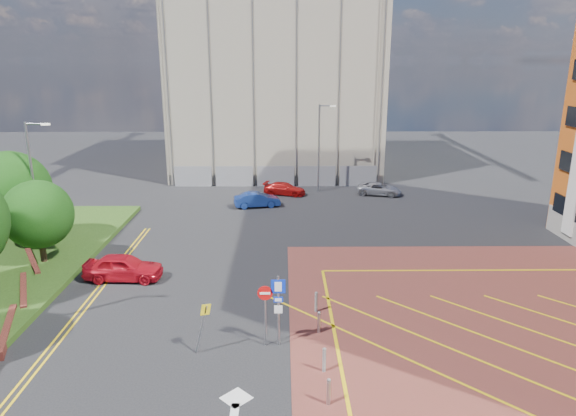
{
  "coord_description": "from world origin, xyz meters",
  "views": [
    {
      "loc": [
        0.71,
        -18.55,
        11.75
      ],
      "look_at": [
        0.94,
        3.78,
        5.33
      ],
      "focal_mm": 32.0,
      "sensor_mm": 36.0,
      "label": 1
    }
  ],
  "objects_px": {
    "sign_cluster": "(273,304)",
    "car_silver_back": "(379,189)",
    "lamp_left_far": "(34,182)",
    "warning_sign": "(203,322)",
    "car_blue_back": "(257,200)",
    "lamp_back": "(320,145)",
    "tree_c": "(38,214)",
    "car_red_left": "(123,267)",
    "tree_d": "(10,191)",
    "car_red_back": "(285,189)"
  },
  "relations": [
    {
      "from": "lamp_back",
      "to": "car_red_back",
      "type": "relative_size",
      "value": 2.09
    },
    {
      "from": "warning_sign",
      "to": "car_blue_back",
      "type": "bearing_deg",
      "value": 87.06
    },
    {
      "from": "car_red_left",
      "to": "car_blue_back",
      "type": "xyz_separation_m",
      "value": [
        6.72,
        14.7,
        -0.1
      ]
    },
    {
      "from": "tree_d",
      "to": "car_silver_back",
      "type": "bearing_deg",
      "value": 27.59
    },
    {
      "from": "tree_d",
      "to": "car_blue_back",
      "type": "relative_size",
      "value": 1.6
    },
    {
      "from": "car_red_left",
      "to": "tree_d",
      "type": "bearing_deg",
      "value": 61.33
    },
    {
      "from": "car_blue_back",
      "to": "sign_cluster",
      "type": "bearing_deg",
      "value": 173.25
    },
    {
      "from": "sign_cluster",
      "to": "car_blue_back",
      "type": "relative_size",
      "value": 0.84
    },
    {
      "from": "tree_c",
      "to": "car_silver_back",
      "type": "height_order",
      "value": "tree_c"
    },
    {
      "from": "warning_sign",
      "to": "car_red_left",
      "type": "bearing_deg",
      "value": 126.43
    },
    {
      "from": "lamp_back",
      "to": "car_silver_back",
      "type": "xyz_separation_m",
      "value": [
        5.37,
        -1.44,
        -3.81
      ]
    },
    {
      "from": "sign_cluster",
      "to": "car_silver_back",
      "type": "distance_m",
      "value": 27.2
    },
    {
      "from": "car_red_back",
      "to": "sign_cluster",
      "type": "bearing_deg",
      "value": -164.32
    },
    {
      "from": "tree_d",
      "to": "car_red_back",
      "type": "xyz_separation_m",
      "value": [
        17.36,
        13.73,
        -3.31
      ]
    },
    {
      "from": "tree_c",
      "to": "car_blue_back",
      "type": "distance_m",
      "value": 17.67
    },
    {
      "from": "warning_sign",
      "to": "car_blue_back",
      "type": "relative_size",
      "value": 0.59
    },
    {
      "from": "car_blue_back",
      "to": "car_silver_back",
      "type": "height_order",
      "value": "car_blue_back"
    },
    {
      "from": "warning_sign",
      "to": "lamp_left_far",
      "type": "bearing_deg",
      "value": 135.59
    },
    {
      "from": "sign_cluster",
      "to": "car_blue_back",
      "type": "distance_m",
      "value": 21.79
    },
    {
      "from": "tree_d",
      "to": "lamp_left_far",
      "type": "distance_m",
      "value": 2.44
    },
    {
      "from": "tree_c",
      "to": "car_red_left",
      "type": "relative_size",
      "value": 1.14
    },
    {
      "from": "tree_c",
      "to": "car_blue_back",
      "type": "bearing_deg",
      "value": 46.43
    },
    {
      "from": "lamp_back",
      "to": "car_blue_back",
      "type": "bearing_deg",
      "value": -136.05
    },
    {
      "from": "car_red_left",
      "to": "car_red_back",
      "type": "relative_size",
      "value": 1.12
    },
    {
      "from": "lamp_left_far",
      "to": "warning_sign",
      "type": "distance_m",
      "value": 16.87
    },
    {
      "from": "tree_c",
      "to": "car_red_left",
      "type": "height_order",
      "value": "tree_c"
    },
    {
      "from": "car_blue_back",
      "to": "car_red_back",
      "type": "bearing_deg",
      "value": -41.01
    },
    {
      "from": "lamp_left_far",
      "to": "lamp_back",
      "type": "xyz_separation_m",
      "value": [
        18.5,
        16.0,
        -0.3
      ]
    },
    {
      "from": "tree_d",
      "to": "car_silver_back",
      "type": "height_order",
      "value": "tree_d"
    },
    {
      "from": "lamp_left_far",
      "to": "car_red_back",
      "type": "bearing_deg",
      "value": 43.95
    },
    {
      "from": "car_red_left",
      "to": "car_silver_back",
      "type": "bearing_deg",
      "value": -40.97
    },
    {
      "from": "lamp_back",
      "to": "car_blue_back",
      "type": "xyz_separation_m",
      "value": [
        -5.53,
        -5.33,
        -3.73
      ]
    },
    {
      "from": "tree_c",
      "to": "tree_d",
      "type": "bearing_deg",
      "value": 135.0
    },
    {
      "from": "lamp_back",
      "to": "sign_cluster",
      "type": "height_order",
      "value": "lamp_back"
    },
    {
      "from": "car_silver_back",
      "to": "tree_c",
      "type": "bearing_deg",
      "value": 140.72
    },
    {
      "from": "lamp_left_far",
      "to": "warning_sign",
      "type": "xyz_separation_m",
      "value": [
        11.83,
        -11.59,
        -3.23
      ]
    },
    {
      "from": "warning_sign",
      "to": "car_red_back",
      "type": "bearing_deg",
      "value": 82.52
    },
    {
      "from": "lamp_back",
      "to": "sign_cluster",
      "type": "xyz_separation_m",
      "value": [
        -3.78,
        -27.02,
        -2.41
      ]
    },
    {
      "from": "sign_cluster",
      "to": "car_blue_back",
      "type": "bearing_deg",
      "value": 94.61
    },
    {
      "from": "lamp_back",
      "to": "car_red_back",
      "type": "xyz_separation_m",
      "value": [
        -3.22,
        -1.27,
        -3.81
      ]
    },
    {
      "from": "tree_c",
      "to": "tree_d",
      "type": "relative_size",
      "value": 0.81
    },
    {
      "from": "car_red_left",
      "to": "car_silver_back",
      "type": "height_order",
      "value": "car_red_left"
    },
    {
      "from": "lamp_back",
      "to": "tree_d",
      "type": "bearing_deg",
      "value": -143.91
    },
    {
      "from": "car_blue_back",
      "to": "tree_d",
      "type": "bearing_deg",
      "value": 111.36
    },
    {
      "from": "tree_c",
      "to": "car_red_left",
      "type": "bearing_deg",
      "value": -20.9
    },
    {
      "from": "sign_cluster",
      "to": "warning_sign",
      "type": "height_order",
      "value": "sign_cluster"
    },
    {
      "from": "car_silver_back",
      "to": "sign_cluster",
      "type": "bearing_deg",
      "value": 175.21
    },
    {
      "from": "tree_d",
      "to": "lamp_back",
      "type": "xyz_separation_m",
      "value": [
        20.58,
        15.0,
        0.49
      ]
    },
    {
      "from": "lamp_back",
      "to": "car_red_back",
      "type": "distance_m",
      "value": 5.14
    },
    {
      "from": "tree_c",
      "to": "tree_d",
      "type": "xyz_separation_m",
      "value": [
        -3.0,
        3.0,
        0.68
      ]
    }
  ]
}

